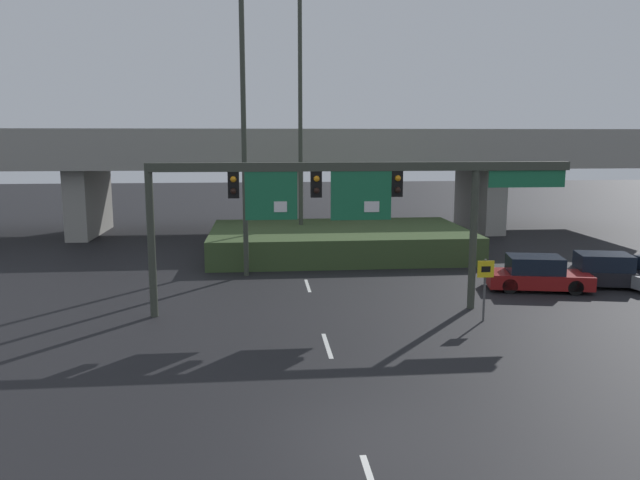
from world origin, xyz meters
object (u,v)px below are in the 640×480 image
parked_sedan_mid_right (606,271)px  highway_light_pole_far (243,103)px  signal_gantry (346,192)px  highway_light_pole_near (300,106)px  speed_limit_sign (485,281)px  parked_sedan_near_right (537,274)px

parked_sedan_mid_right → highway_light_pole_far: bearing=179.8°
signal_gantry → highway_light_pole_far: (-3.86, 6.64, 3.54)m
highway_light_pole_near → parked_sedan_mid_right: size_ratio=3.46×
speed_limit_sign → highway_light_pole_near: highway_light_pole_near is taller
highway_light_pole_near → speed_limit_sign: bearing=-69.9°
signal_gantry → highway_light_pole_near: (-0.81, 13.47, 3.74)m
highway_light_pole_near → parked_sedan_near_right: size_ratio=3.45×
highway_light_pole_far → parked_sedan_near_right: size_ratio=3.37×
highway_light_pole_far → speed_limit_sign: bearing=-44.1°
highway_light_pole_near → parked_sedan_near_right: 16.29m
highway_light_pole_near → highway_light_pole_far: highway_light_pole_near is taller
signal_gantry → parked_sedan_mid_right: bearing=13.9°
signal_gantry → parked_sedan_near_right: bearing=16.9°
highway_light_pole_near → parked_sedan_near_right: highway_light_pole_near is taller
parked_sedan_mid_right → highway_light_pole_near: bearing=153.5°
highway_light_pole_near → parked_sedan_mid_right: highway_light_pole_near is taller
speed_limit_sign → highway_light_pole_far: bearing=135.9°
signal_gantry → speed_limit_sign: signal_gantry is taller
signal_gantry → highway_light_pole_far: highway_light_pole_far is taller
highway_light_pole_near → highway_light_pole_far: bearing=-114.0°
speed_limit_sign → highway_light_pole_near: 17.53m
highway_light_pole_far → parked_sedan_mid_right: 17.86m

